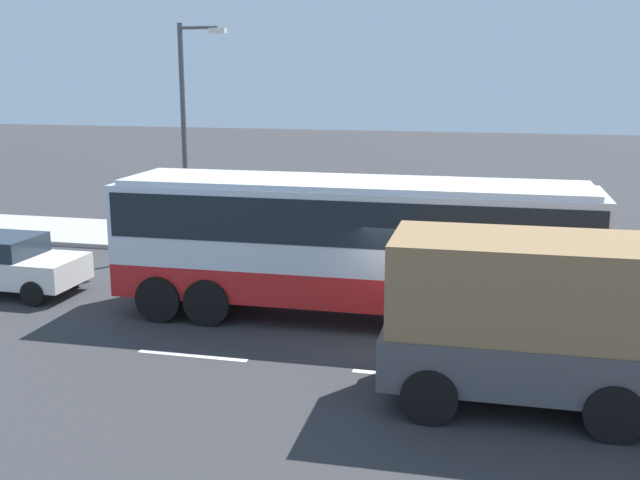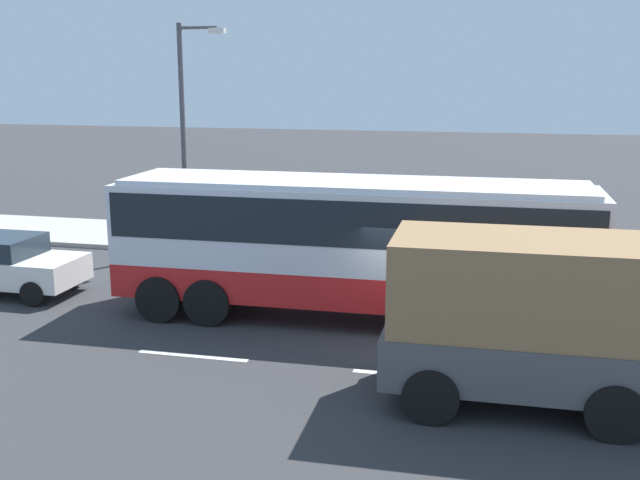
# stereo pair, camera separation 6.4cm
# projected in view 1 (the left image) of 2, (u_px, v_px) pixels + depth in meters

# --- Properties ---
(ground_plane) EXTENTS (120.00, 120.00, 0.00)m
(ground_plane) POSITION_uv_depth(u_px,v_px,m) (418.00, 340.00, 16.53)
(ground_plane) COLOR #333335
(sidewalk_curb) EXTENTS (80.00, 4.00, 0.15)m
(sidewalk_curb) POSITION_uv_depth(u_px,v_px,m) (446.00, 252.00, 24.33)
(sidewalk_curb) COLOR #A8A399
(sidewalk_curb) RESTS_ON ground_plane
(lane_centreline) EXTENTS (23.89, 0.16, 0.01)m
(lane_centreline) POSITION_uv_depth(u_px,v_px,m) (158.00, 352.00, 15.75)
(lane_centreline) COLOR white
(lane_centreline) RESTS_ON ground_plane
(coach_bus) EXTENTS (11.16, 2.86, 3.32)m
(coach_bus) POSITION_uv_depth(u_px,v_px,m) (352.00, 234.00, 17.52)
(coach_bus) COLOR red
(coach_bus) RESTS_ON ground_plane
(cargo_truck) EXTENTS (8.03, 2.66, 3.00)m
(cargo_truck) POSITION_uv_depth(u_px,v_px,m) (610.00, 322.00, 12.70)
(cargo_truck) COLOR red
(cargo_truck) RESTS_ON ground_plane
(street_lamp) EXTENTS (1.57, 0.24, 7.08)m
(street_lamp) POSITION_uv_depth(u_px,v_px,m) (188.00, 123.00, 23.60)
(street_lamp) COLOR #47474C
(street_lamp) RESTS_ON sidewalk_curb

